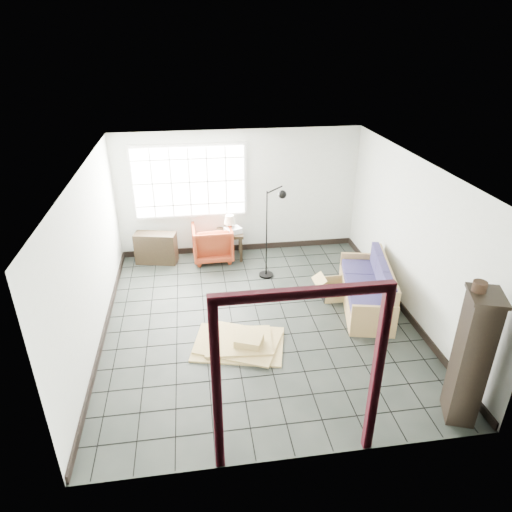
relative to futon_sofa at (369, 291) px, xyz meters
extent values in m
plane|color=black|center=(-1.95, -0.17, -0.30)|extent=(5.50, 5.50, 0.00)
cube|color=silver|center=(-1.95, 2.58, 1.00)|extent=(5.00, 0.02, 2.60)
cube|color=silver|center=(-1.95, -2.92, 1.00)|extent=(5.00, 0.02, 2.60)
cube|color=silver|center=(-4.45, -0.17, 1.00)|extent=(0.02, 5.50, 2.60)
cube|color=silver|center=(0.55, -0.17, 1.00)|extent=(0.02, 5.50, 2.60)
cube|color=white|center=(-1.95, -0.17, 2.30)|extent=(5.00, 5.50, 0.02)
cube|color=black|center=(-1.95, 2.56, -0.24)|extent=(4.95, 0.03, 0.12)
cube|color=black|center=(-4.43, -0.17, -0.24)|extent=(0.03, 5.45, 0.12)
cube|color=black|center=(0.53, -0.17, -0.24)|extent=(0.03, 5.45, 0.12)
cube|color=silver|center=(-2.95, 2.54, 1.30)|extent=(2.32, 0.06, 1.52)
cube|color=white|center=(-2.95, 2.50, 1.30)|extent=(2.20, 0.02, 1.40)
cube|color=#350C14|center=(-2.80, -2.87, 0.75)|extent=(0.10, 0.08, 2.10)
cube|color=#350C14|center=(-1.10, -2.87, 0.75)|extent=(0.10, 0.08, 2.10)
cube|color=#350C14|center=(-1.95, -2.87, 1.85)|extent=(1.80, 0.08, 0.10)
cube|color=#9C6F46|center=(-0.06, 0.01, -0.14)|extent=(1.08, 1.89, 0.32)
cube|color=#9C6F46|center=(-0.26, -0.88, -0.02)|extent=(0.70, 0.21, 0.57)
cube|color=#9C6F46|center=(0.14, 0.91, -0.02)|extent=(0.70, 0.21, 0.57)
cube|color=#9C6F46|center=(0.25, -0.06, 0.19)|extent=(0.46, 1.75, 0.62)
cube|color=#211940|center=(-0.20, -0.55, 0.09)|extent=(0.75, 0.70, 0.14)
cube|color=#211940|center=(0.05, -0.61, 0.30)|extent=(0.25, 0.58, 0.46)
cube|color=#211940|center=(-0.07, 0.02, 0.09)|extent=(0.75, 0.70, 0.14)
cube|color=#211940|center=(0.18, -0.04, 0.30)|extent=(0.25, 0.58, 0.46)
cube|color=#211940|center=(0.05, 0.59, 0.09)|extent=(0.75, 0.70, 0.14)
cube|color=#211940|center=(0.31, 0.53, 0.30)|extent=(0.25, 0.58, 0.46)
imported|color=maroon|center=(-2.56, 2.23, 0.11)|extent=(0.82, 0.77, 0.83)
cube|color=black|center=(-2.20, 2.23, 0.26)|extent=(0.56, 0.56, 0.06)
cube|color=black|center=(-2.42, 2.03, -0.03)|extent=(0.06, 0.06, 0.54)
cube|color=black|center=(-1.99, 2.00, -0.03)|extent=(0.06, 0.06, 0.54)
cube|color=black|center=(-2.40, 2.45, -0.03)|extent=(0.06, 0.06, 0.54)
cube|color=black|center=(-1.97, 2.43, -0.03)|extent=(0.06, 0.06, 0.54)
cylinder|color=black|center=(-2.19, 2.24, 0.35)|extent=(0.11, 0.11, 0.13)
cylinder|color=black|center=(-2.19, 2.24, 0.46)|extent=(0.03, 0.03, 0.09)
cone|color=#F3E3C6|center=(-2.19, 2.24, 0.56)|extent=(0.28, 0.28, 0.18)
cube|color=silver|center=(-2.13, 2.17, 0.34)|extent=(0.38, 0.34, 0.11)
cylinder|color=black|center=(-2.28, 2.11, 0.34)|extent=(0.04, 0.07, 0.07)
cylinder|color=black|center=(-1.58, 1.33, -0.29)|extent=(0.30, 0.30, 0.03)
cylinder|color=black|center=(-1.58, 1.33, 0.58)|extent=(0.03, 0.03, 1.71)
cylinder|color=black|center=(-1.45, 1.27, 1.47)|extent=(0.29, 0.04, 0.15)
sphere|color=black|center=(-1.32, 1.21, 1.40)|extent=(0.16, 0.16, 0.15)
cube|color=black|center=(-3.72, 2.23, 0.02)|extent=(0.88, 0.49, 0.65)
cube|color=black|center=(-3.72, 2.23, 0.03)|extent=(0.82, 0.44, 0.03)
cube|color=black|center=(0.20, -2.57, 0.57)|extent=(0.45, 0.52, 1.74)
cube|color=black|center=(0.20, -2.57, 1.44)|extent=(0.51, 0.58, 0.04)
cylinder|color=black|center=(0.13, -2.50, 1.52)|extent=(0.21, 0.21, 0.12)
cube|color=#A98951|center=(-0.49, 0.36, -0.29)|extent=(0.49, 0.39, 0.02)
cube|color=black|center=(-0.73, 0.36, -0.14)|extent=(0.03, 0.39, 0.33)
cube|color=#A98951|center=(-0.25, 0.37, -0.14)|extent=(0.03, 0.39, 0.33)
cube|color=#A98951|center=(-0.48, 0.17, -0.14)|extent=(0.48, 0.03, 0.33)
cube|color=#A98951|center=(-0.49, 0.55, -0.14)|extent=(0.48, 0.03, 0.33)
cube|color=#A98951|center=(-0.79, 0.35, 0.08)|extent=(0.19, 0.39, 0.13)
cube|color=#A98951|center=(-0.18, 0.37, 0.08)|extent=(0.19, 0.39, 0.13)
cube|color=#A98951|center=(-2.36, -0.78, -0.29)|extent=(1.54, 1.25, 0.03)
cube|color=#A98951|center=(-2.36, -0.78, -0.26)|extent=(1.44, 1.29, 0.03)
cube|color=#A98951|center=(-2.36, -0.78, -0.23)|extent=(1.07, 0.81, 0.03)
cube|color=#A98951|center=(-2.21, -0.88, -0.16)|extent=(0.49, 0.44, 0.11)
camera|label=1|loc=(-2.92, -6.41, 4.05)|focal=32.00mm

